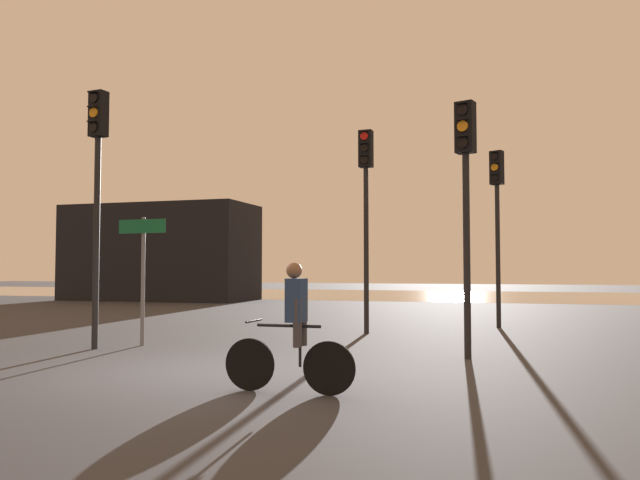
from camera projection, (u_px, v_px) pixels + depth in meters
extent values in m
plane|color=#333338|center=(190.00, 372.00, 9.34)|extent=(120.00, 120.00, 0.00)
cube|color=#9E937F|center=(431.00, 295.00, 37.38)|extent=(80.00, 16.00, 0.01)
cube|color=black|center=(160.00, 253.00, 31.57)|extent=(9.45, 4.00, 4.78)
cylinder|color=black|center=(498.00, 256.00, 16.49)|extent=(0.12, 0.12, 3.79)
cube|color=black|center=(497.00, 168.00, 16.60)|extent=(0.39, 0.35, 0.90)
cylinder|color=black|center=(494.00, 156.00, 16.51)|extent=(0.19, 0.10, 0.19)
cube|color=black|center=(494.00, 152.00, 16.50)|extent=(0.22, 0.19, 0.02)
cylinder|color=orange|center=(495.00, 167.00, 16.50)|extent=(0.19, 0.10, 0.19)
cube|color=black|center=(494.00, 163.00, 16.49)|extent=(0.22, 0.19, 0.02)
cylinder|color=black|center=(495.00, 178.00, 16.48)|extent=(0.19, 0.10, 0.19)
cube|color=black|center=(494.00, 174.00, 16.47)|extent=(0.22, 0.19, 0.02)
cylinder|color=black|center=(467.00, 255.00, 10.77)|extent=(0.12, 0.12, 3.56)
cube|color=black|center=(465.00, 128.00, 10.88)|extent=(0.38, 0.32, 0.90)
cylinder|color=black|center=(462.00, 109.00, 10.78)|extent=(0.19, 0.08, 0.19)
cube|color=black|center=(462.00, 103.00, 10.77)|extent=(0.22, 0.17, 0.02)
cylinder|color=orange|center=(463.00, 126.00, 10.76)|extent=(0.19, 0.08, 0.19)
cube|color=black|center=(462.00, 120.00, 10.75)|extent=(0.22, 0.17, 0.02)
cylinder|color=black|center=(463.00, 143.00, 10.75)|extent=(0.19, 0.08, 0.19)
cube|color=black|center=(462.00, 136.00, 10.74)|extent=(0.22, 0.17, 0.02)
cylinder|color=black|center=(96.00, 242.00, 12.11)|extent=(0.12, 0.12, 4.13)
cube|color=black|center=(99.00, 114.00, 12.23)|extent=(0.35, 0.28, 0.90)
cylinder|color=black|center=(94.00, 98.00, 12.12)|extent=(0.19, 0.05, 0.19)
cube|color=black|center=(93.00, 92.00, 12.11)|extent=(0.20, 0.14, 0.02)
cylinder|color=orange|center=(93.00, 113.00, 12.11)|extent=(0.19, 0.05, 0.19)
cube|color=black|center=(93.00, 107.00, 12.09)|extent=(0.20, 0.14, 0.02)
cylinder|color=black|center=(93.00, 127.00, 12.09)|extent=(0.19, 0.05, 0.19)
cube|color=black|center=(93.00, 121.00, 12.08)|extent=(0.20, 0.14, 0.02)
cylinder|color=black|center=(366.00, 250.00, 15.00)|extent=(0.12, 0.12, 4.01)
cube|color=black|center=(366.00, 149.00, 15.11)|extent=(0.34, 0.27, 0.90)
cylinder|color=red|center=(364.00, 136.00, 15.00)|extent=(0.19, 0.05, 0.19)
cube|color=black|center=(364.00, 131.00, 14.99)|extent=(0.20, 0.14, 0.02)
cylinder|color=black|center=(364.00, 148.00, 14.99)|extent=(0.19, 0.05, 0.19)
cube|color=black|center=(364.00, 143.00, 14.97)|extent=(0.20, 0.14, 0.02)
cylinder|color=black|center=(364.00, 160.00, 14.97)|extent=(0.19, 0.05, 0.19)
cube|color=black|center=(364.00, 155.00, 14.96)|extent=(0.20, 0.14, 0.02)
cylinder|color=slate|center=(143.00, 281.00, 12.63)|extent=(0.08, 0.08, 2.60)
cube|color=#116038|center=(142.00, 226.00, 12.63)|extent=(1.10, 0.08, 0.28)
cylinder|color=black|center=(250.00, 364.00, 7.89)|extent=(0.66, 0.04, 0.66)
cylinder|color=black|center=(329.00, 368.00, 7.58)|extent=(0.66, 0.04, 0.66)
cylinder|color=black|center=(289.00, 326.00, 7.76)|extent=(0.84, 0.05, 0.04)
cylinder|color=black|center=(300.00, 344.00, 7.71)|extent=(0.04, 0.04, 0.55)
cylinder|color=black|center=(254.00, 321.00, 7.91)|extent=(0.03, 0.46, 0.03)
cylinder|color=#3F3F47|center=(303.00, 321.00, 7.81)|extent=(0.11, 0.11, 0.60)
cylinder|color=#3F3F47|center=(297.00, 323.00, 7.62)|extent=(0.11, 0.11, 0.60)
cube|color=navy|center=(296.00, 300.00, 7.75)|extent=(0.20, 0.30, 0.54)
sphere|color=#846047|center=(294.00, 270.00, 7.77)|extent=(0.20, 0.20, 0.20)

